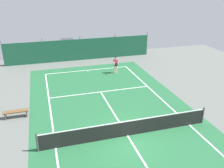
% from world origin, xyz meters
% --- Properties ---
extents(ground_plane, '(36.00, 36.00, 0.00)m').
position_xyz_m(ground_plane, '(0.00, 0.00, 0.00)').
color(ground_plane, slate).
extents(court_surface, '(11.02, 26.60, 0.01)m').
position_xyz_m(court_surface, '(0.00, 0.00, 0.00)').
color(court_surface, '#236038').
rests_on(court_surface, ground).
extents(tennis_net, '(10.12, 0.10, 1.10)m').
position_xyz_m(tennis_net, '(0.00, 0.00, 0.51)').
color(tennis_net, black).
rests_on(tennis_net, ground).
extents(back_fence, '(16.30, 0.98, 2.70)m').
position_xyz_m(back_fence, '(-0.00, 16.13, 0.67)').
color(back_fence, '#195138').
rests_on(back_fence, ground).
extents(tennis_player, '(0.70, 0.76, 1.64)m').
position_xyz_m(tennis_player, '(2.50, 10.34, 0.96)').
color(tennis_player, beige).
rests_on(tennis_player, ground).
extents(tennis_ball_near_player, '(0.07, 0.07, 0.07)m').
position_xyz_m(tennis_ball_near_player, '(0.36, 2.42, 0.03)').
color(tennis_ball_near_player, '#CCDB33').
rests_on(tennis_ball_near_player, ground).
extents(tennis_ball_midcourt, '(0.07, 0.07, 0.07)m').
position_xyz_m(tennis_ball_midcourt, '(-2.99, 12.89, 0.03)').
color(tennis_ball_midcourt, '#CCDB33').
rests_on(tennis_ball_midcourt, ground).
extents(parked_car, '(2.33, 4.36, 1.68)m').
position_xyz_m(parked_car, '(-1.05, 19.04, 0.84)').
color(parked_car, maroon).
rests_on(parked_car, ground).
extents(courtside_bench, '(1.60, 0.40, 0.49)m').
position_xyz_m(courtside_bench, '(-6.31, 4.05, 0.37)').
color(courtside_bench, brown).
rests_on(courtside_bench, ground).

